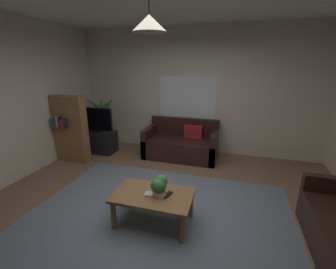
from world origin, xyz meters
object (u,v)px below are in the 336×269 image
Objects in this scene: coffee_table at (153,199)px; book_on_table_0 at (149,194)px; remote_on_table_0 at (168,195)px; pendant_lamp at (149,23)px; tv at (94,119)px; potted_palm_corner at (102,123)px; tv_stand at (97,141)px; bookshelf_corner at (70,129)px; couch_under_window at (181,145)px; potted_plant_on_table at (159,185)px.

book_on_table_0 is (-0.04, -0.03, 0.08)m from coffee_table.
pendant_lamp is at bearing 22.55° from remote_on_table_0.
remote_on_table_0 is at bearing -40.10° from tv.
tv is (-2.18, 2.01, 0.44)m from coffee_table.
coffee_table is at bearing -47.43° from potted_palm_corner.
coffee_table is 1.12× the size of tv_stand.
bookshelf_corner is (-0.19, -0.59, -0.08)m from tv.
bookshelf_corner is at bearing 147.95° from book_on_table_0.
pendant_lamp is at bearing 32.81° from book_on_table_0.
pendant_lamp is (2.25, -2.45, 1.82)m from potted_palm_corner.
potted_palm_corner is (-2.08, 0.15, 0.31)m from couch_under_window.
coffee_table is at bearing 175.46° from potted_plant_on_table.
coffee_table is at bearing -85.58° from couch_under_window.
couch_under_window is 1.76× the size of tv_stand.
bookshelf_corner is at bearing 148.91° from coffee_table.
potted_palm_corner reaches higher than book_on_table_0.
bookshelf_corner is at bearing -106.93° from tv_stand.
potted_plant_on_table is 3.04m from tv.
couch_under_window is 1.13× the size of bookshelf_corner.
potted_palm_corner is (-2.44, 2.44, 0.16)m from remote_on_table_0.
potted_palm_corner is (-0.08, 0.42, 0.34)m from tv_stand.
pendant_lamp is at bearing -85.58° from couch_under_window.
book_on_table_0 is at bearing -44.01° from tv_stand.
potted_palm_corner reaches higher than couch_under_window.
potted_palm_corner is at bearing 132.57° from coffee_table.
book_on_table_0 is 0.19m from potted_plant_on_table.
tv_stand is 0.78m from bookshelf_corner.
book_on_table_0 is 0.69× the size of remote_on_table_0.
tv is (-2.27, 2.02, 0.22)m from potted_plant_on_table.
potted_plant_on_table is at bearing -42.00° from tv_stand.
pendant_lamp is at bearing -42.75° from tv.
potted_plant_on_table reaches higher than remote_on_table_0.
potted_plant_on_table is at bearing -83.38° from couch_under_window.
coffee_table is 3.34m from potted_palm_corner.
couch_under_window is 9.91× the size of remote_on_table_0.
coffee_table is 9.11× the size of book_on_table_0.
pendant_lamp is (-0.00, 0.00, 2.06)m from coffee_table.
pendant_lamp is at bearing -47.43° from potted_palm_corner.
coffee_table is at bearing 32.81° from book_on_table_0.
potted_plant_on_table is at bearing 31.72° from remote_on_table_0.
bookshelf_corner is at bearing -95.93° from potted_palm_corner.
coffee_table is 6.30× the size of remote_on_table_0.
couch_under_window is 2.32m from remote_on_table_0.
bookshelf_corner reaches higher than remote_on_table_0.
tv is 0.68× the size of potted_palm_corner.
tv is at bearing 137.25° from coffee_table.
potted_palm_corner is (-0.08, 0.44, -0.20)m from tv.
bookshelf_corner reaches higher than coffee_table.
pendant_lamp is at bearing -43.05° from tv_stand.
potted_palm_corner reaches higher than potted_plant_on_table.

